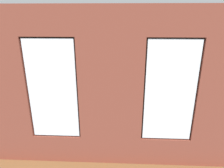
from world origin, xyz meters
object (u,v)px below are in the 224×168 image
Objects in this scene: candle_jar at (111,93)px; media_console at (29,101)px; cup_ceramic at (108,92)px; potted_plant_foreground_right at (56,77)px; potted_plant_mid_room_small at (143,96)px; remote_gray at (95,94)px; potted_plant_corner_near_left at (182,71)px; tv_flatscreen at (27,84)px; potted_plant_by_left_couch at (171,85)px; potted_plant_beside_window_right at (7,124)px; coffee_table at (108,94)px; couch_by_window at (118,132)px; couch_left at (192,102)px; table_plant_small at (119,88)px.

candle_jar is 2.89m from media_console.
potted_plant_foreground_right is at bearing -33.03° from cup_ceramic.
potted_plant_foreground_right is 1.80× the size of potted_plant_mid_room_small.
potted_plant_corner_near_left reaches higher than remote_gray.
media_console is 4.08m from potted_plant_mid_room_small.
potted_plant_foreground_right is at bearing -98.15° from tv_flatscreen.
potted_plant_corner_near_left is 0.95m from potted_plant_by_left_couch.
potted_plant_corner_near_left reaches higher than potted_plant_beside_window_right.
coffee_table is 12.55× the size of candle_jar.
potted_plant_mid_room_small is (-4.03, -0.64, 0.01)m from media_console.
potted_plant_foreground_right reaches higher than media_console.
potted_plant_beside_window_right reaches higher than couch_by_window.
potted_plant_corner_near_left is at bearing -131.56° from potted_plant_by_left_couch.
coffee_table is at bearing 5.96° from potted_plant_mid_room_small.
couch_left is at bearing 159.31° from potted_plant_foreground_right.
media_console is at bearing 20.32° from potted_plant_corner_near_left.
cup_ceramic reaches higher than potted_plant_mid_room_small.
candle_jar reaches higher than cup_ceramic.
potted_plant_foreground_right is (2.86, -1.44, -0.02)m from table_plant_small.
candle_jar is 0.27× the size of potted_plant_mid_room_small.
candle_jar is at bearing -82.72° from couch_by_window.
remote_gray is 3.20m from potted_plant_by_left_couch.
potted_plant_beside_window_right reaches higher than media_console.
couch_by_window is 2.46m from coffee_table.
potted_plant_beside_window_right is at bearing -64.73° from couch_left.
cup_ceramic is (0.41, -2.42, 0.15)m from couch_by_window.
media_console is at bearing 11.81° from table_plant_small.
tv_flatscreen is at bearing 10.47° from coffee_table.
candle_jar reaches higher than coffee_table.
potted_plant_foreground_right is at bearing -52.38° from remote_gray.
couch_by_window is 2.58m from table_plant_small.
tv_flatscreen reaches higher than couch_left.
remote_gray is at bearing -128.88° from potted_plant_beside_window_right.
potted_plant_beside_window_right is (-0.36, 2.02, -0.35)m from tv_flatscreen.
coffee_table is 1.88× the size of potted_plant_foreground_right.
remote_gray is 3.98m from potted_plant_corner_near_left.
cup_ceramic is 0.55× the size of remote_gray.
potted_plant_corner_near_left reaches higher than potted_plant_foreground_right.
cup_ceramic is 2.91m from potted_plant_foreground_right.
potted_plant_mid_room_small is (-1.29, -0.13, -0.19)m from cup_ceramic.
couch_by_window is at bearing -177.95° from potted_plant_beside_window_right.
table_plant_small is at bearing -99.41° from couch_left.
potted_plant_corner_near_left reaches higher than potted_plant_by_left_couch.
couch_by_window is at bearing 56.73° from potted_plant_corner_near_left.
couch_by_window is 3.20m from couch_left.
couch_left is 12.17× the size of remote_gray.
couch_by_window is at bearing 97.28° from candle_jar.
couch_left is 5.71m from potted_plant_beside_window_right.
remote_gray is 2.36m from tv_flatscreen.
couch_left is at bearing 173.73° from candle_jar.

